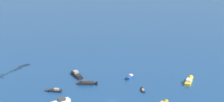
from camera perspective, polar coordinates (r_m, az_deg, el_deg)
ground_plane at (r=135.01m, az=0.00°, el=-9.53°), size 2000.00×2000.00×0.00m
motorboat_near_centre at (r=151.83m, az=-4.43°, el=-6.01°), size 9.87×6.85×2.85m
motorboat_far_stbd at (r=146.70m, az=-10.95°, el=-7.28°), size 7.68×4.54×2.17m
motorboat_inshore at (r=145.90m, az=5.79°, el=-7.25°), size 4.04×5.05×1.51m
motorboat_offshore at (r=159.03m, az=3.30°, el=-4.92°), size 2.48×7.14×2.03m
motorboat_mid_cluster at (r=158.76m, az=14.30°, el=-5.42°), size 3.99×10.88×3.09m
motorboat_outer_ring_b at (r=161.62m, az=-6.54°, el=-4.52°), size 10.49×8.16×3.11m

